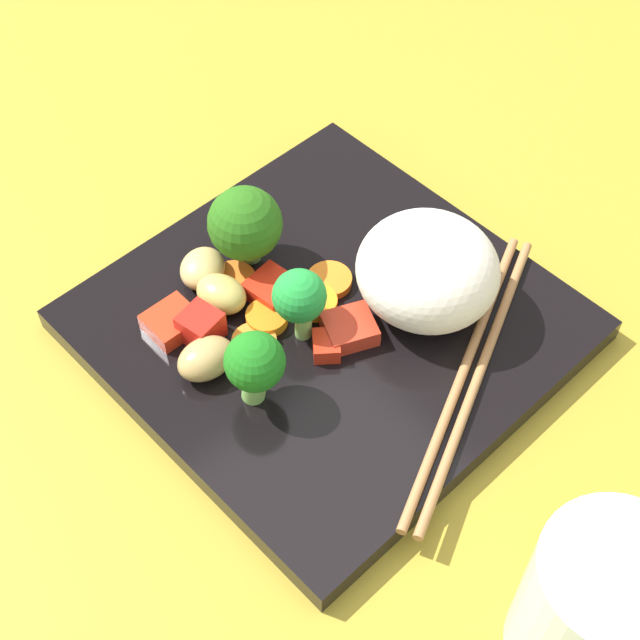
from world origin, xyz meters
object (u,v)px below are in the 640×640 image
at_px(square_plate, 328,324).
at_px(broccoli_floret_0, 299,297).
at_px(rice_mound, 428,271).
at_px(chopstick_pair, 471,373).
at_px(carrot_slice_0, 254,342).
at_px(drinking_glass, 598,610).

relative_size(square_plate, broccoli_floret_0, 5.39).
distance_m(rice_mound, chopstick_pair, 0.07).
height_order(square_plate, carrot_slice_0, carrot_slice_0).
xyz_separation_m(carrot_slice_0, drinking_glass, (0.26, 0.01, 0.03)).
height_order(rice_mound, drinking_glass, drinking_glass).
height_order(chopstick_pair, drinking_glass, drinking_glass).
bearing_deg(rice_mound, drinking_glass, -24.60).
xyz_separation_m(rice_mound, broccoli_floret_0, (-0.04, -0.08, -0.00)).
bearing_deg(carrot_slice_0, chopstick_pair, 37.90).
distance_m(square_plate, carrot_slice_0, 0.05).
relative_size(carrot_slice_0, chopstick_pair, 0.13).
bearing_deg(rice_mound, square_plate, -122.41).
xyz_separation_m(square_plate, carrot_slice_0, (-0.02, -0.05, 0.01)).
xyz_separation_m(square_plate, drinking_glass, (0.25, -0.04, 0.04)).
height_order(rice_mound, chopstick_pair, rice_mound).
bearing_deg(carrot_slice_0, square_plate, 73.63).
distance_m(square_plate, broccoli_floret_0, 0.05).
bearing_deg(carrot_slice_0, rice_mound, 64.84).
xyz_separation_m(rice_mound, chopstick_pair, (0.06, -0.02, -0.03)).
bearing_deg(broccoli_floret_0, drinking_glass, -5.10).
bearing_deg(broccoli_floret_0, rice_mound, 61.86).
xyz_separation_m(rice_mound, drinking_glass, (0.21, -0.10, -0.00)).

